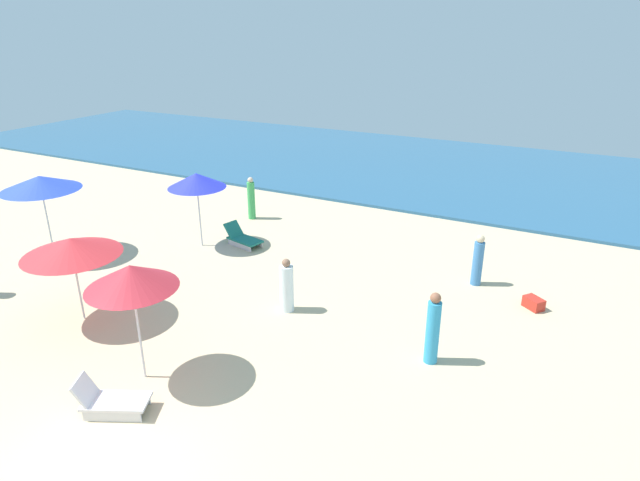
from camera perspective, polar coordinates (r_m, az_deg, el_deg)
ground_plane at (r=10.77m, az=-23.41°, el=-22.01°), size 60.00×60.00×0.00m
ocean at (r=28.85m, az=13.18°, el=7.23°), size 60.00×14.45×0.12m
umbrella_0 at (r=19.22m, az=-27.42°, el=5.41°), size 2.43×2.43×2.70m
umbrella_1 at (r=11.54m, az=-19.32°, el=-3.63°), size 1.88×1.88×2.67m
lounge_chair_1_0 at (r=11.81m, az=-21.21°, el=-15.47°), size 1.49×1.14×0.76m
umbrella_4 at (r=14.67m, az=-24.77°, el=-0.60°), size 2.41×2.41×2.25m
umbrella_5 at (r=18.38m, az=-12.89°, el=6.19°), size 1.93×1.93×2.56m
lounge_chair_5_0 at (r=18.83m, az=-8.17°, el=0.25°), size 1.50×0.90×0.71m
beachgoer_0 at (r=16.32m, az=16.31°, el=-2.09°), size 0.41×0.41×1.55m
beachgoer_2 at (r=12.42m, az=11.81°, el=-9.18°), size 0.42×0.42×1.74m
beachgoer_3 at (r=21.17m, az=-7.26°, el=4.36°), size 0.38×0.38×1.67m
beachgoer_4 at (r=14.32m, az=-3.53°, el=-4.92°), size 0.51×0.51×1.50m
cooler_box_1 at (r=15.72m, az=21.59°, el=-6.16°), size 0.62×0.59×0.31m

